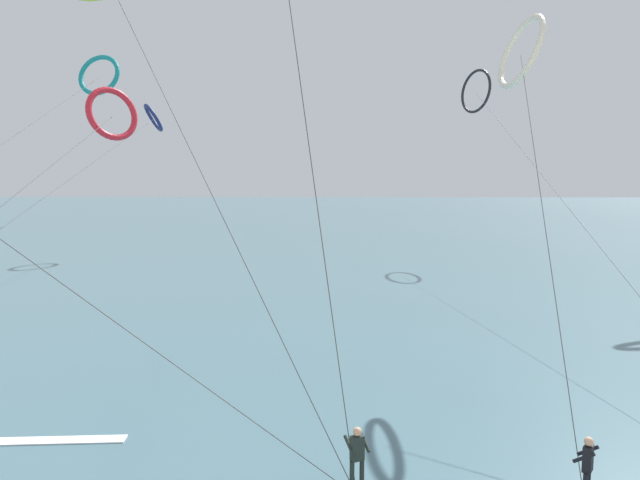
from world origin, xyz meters
The scene contains 8 objects.
sea_water centered at (0.00, 107.52, 0.04)m, with size 400.00×200.00×0.08m, color #476B75.
surfer_coral centered at (1.27, 11.31, 0.82)m, with size 1.40×0.69×1.70m.
surfer_violet centered at (6.72, 10.94, 0.82)m, with size 1.40×0.72×1.70m.
kite_navy centered at (-18.24, 57.82, 13.72)m, with size 3.09×46.73×15.24m.
kite_teal centered at (-21.64, 52.81, 17.19)m, with size 4.43×42.05×19.26m.
kite_charcoal centered at (13.98, 55.45, 15.92)m, with size 3.79×48.36×18.09m.
kite_ivory centered at (9.02, 25.07, 13.45)m, with size 3.33×16.00×15.16m.
kite_crimson centered at (-13.93, 35.70, 11.87)m, with size 3.20×29.55×13.69m.
Camera 1 is at (0.79, -2.44, 7.92)m, focal length 32.86 mm.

